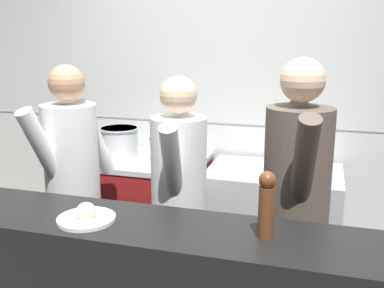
{
  "coord_description": "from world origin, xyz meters",
  "views": [
    {
      "loc": [
        0.83,
        -2.03,
        1.85
      ],
      "look_at": [
        0.01,
        0.76,
        1.15
      ],
      "focal_mm": 42.0,
      "sensor_mm": 36.0,
      "label": 1
    }
  ],
  "objects_px": {
    "sauce_pot": "(167,148)",
    "mixing_bowl_steel": "(276,166)",
    "pepper_mill": "(266,204)",
    "chef_head_cook": "(73,182)",
    "chef_sous": "(179,197)",
    "chef_line": "(296,203)",
    "oven_range": "(146,212)",
    "stock_pot": "(119,141)",
    "plated_dish_main": "(86,216)"
  },
  "relations": [
    {
      "from": "stock_pot",
      "to": "chef_head_cook",
      "type": "bearing_deg",
      "value": -86.41
    },
    {
      "from": "mixing_bowl_steel",
      "to": "plated_dish_main",
      "type": "height_order",
      "value": "plated_dish_main"
    },
    {
      "from": "oven_range",
      "to": "stock_pot",
      "type": "relative_size",
      "value": 3.04
    },
    {
      "from": "plated_dish_main",
      "to": "pepper_mill",
      "type": "distance_m",
      "value": 0.81
    },
    {
      "from": "pepper_mill",
      "to": "chef_head_cook",
      "type": "relative_size",
      "value": 0.17
    },
    {
      "from": "pepper_mill",
      "to": "chef_head_cook",
      "type": "distance_m",
      "value": 1.51
    },
    {
      "from": "chef_sous",
      "to": "chef_head_cook",
      "type": "bearing_deg",
      "value": 172.42
    },
    {
      "from": "oven_range",
      "to": "chef_sous",
      "type": "height_order",
      "value": "chef_sous"
    },
    {
      "from": "sauce_pot",
      "to": "chef_sous",
      "type": "height_order",
      "value": "chef_sous"
    },
    {
      "from": "stock_pot",
      "to": "chef_head_cook",
      "type": "relative_size",
      "value": 0.18
    },
    {
      "from": "plated_dish_main",
      "to": "chef_sous",
      "type": "distance_m",
      "value": 0.78
    },
    {
      "from": "plated_dish_main",
      "to": "pepper_mill",
      "type": "xyz_separation_m",
      "value": [
        0.8,
        0.05,
        0.13
      ]
    },
    {
      "from": "pepper_mill",
      "to": "chef_sous",
      "type": "xyz_separation_m",
      "value": [
        -0.6,
        0.69,
        -0.28
      ]
    },
    {
      "from": "mixing_bowl_steel",
      "to": "chef_sous",
      "type": "xyz_separation_m",
      "value": [
        -0.5,
        -0.72,
        -0.04
      ]
    },
    {
      "from": "plated_dish_main",
      "to": "chef_head_cook",
      "type": "distance_m",
      "value": 0.91
    },
    {
      "from": "sauce_pot",
      "to": "pepper_mill",
      "type": "xyz_separation_m",
      "value": [
        0.95,
        -1.44,
        0.18
      ]
    },
    {
      "from": "pepper_mill",
      "to": "sauce_pot",
      "type": "bearing_deg",
      "value": 123.39
    },
    {
      "from": "chef_line",
      "to": "stock_pot",
      "type": "bearing_deg",
      "value": 138.77
    },
    {
      "from": "sauce_pot",
      "to": "chef_head_cook",
      "type": "relative_size",
      "value": 0.16
    },
    {
      "from": "chef_head_cook",
      "to": "chef_line",
      "type": "xyz_separation_m",
      "value": [
        1.41,
        -0.07,
        0.04
      ]
    },
    {
      "from": "oven_range",
      "to": "stock_pot",
      "type": "bearing_deg",
      "value": 170.96
    },
    {
      "from": "mixing_bowl_steel",
      "to": "chef_head_cook",
      "type": "height_order",
      "value": "chef_head_cook"
    },
    {
      "from": "plated_dish_main",
      "to": "chef_head_cook",
      "type": "xyz_separation_m",
      "value": [
        -0.52,
        0.73,
        -0.12
      ]
    },
    {
      "from": "pepper_mill",
      "to": "chef_line",
      "type": "distance_m",
      "value": 0.65
    },
    {
      "from": "stock_pot",
      "to": "pepper_mill",
      "type": "distance_m",
      "value": 2.03
    },
    {
      "from": "mixing_bowl_steel",
      "to": "chef_sous",
      "type": "relative_size",
      "value": 0.16
    },
    {
      "from": "mixing_bowl_steel",
      "to": "pepper_mill",
      "type": "xyz_separation_m",
      "value": [
        0.1,
        -1.4,
        0.24
      ]
    },
    {
      "from": "oven_range",
      "to": "mixing_bowl_steel",
      "type": "distance_m",
      "value": 1.14
    },
    {
      "from": "oven_range",
      "to": "sauce_pot",
      "type": "xyz_separation_m",
      "value": [
        0.19,
        -0.01,
        0.55
      ]
    },
    {
      "from": "chef_head_cook",
      "to": "pepper_mill",
      "type": "bearing_deg",
      "value": -9.39
    },
    {
      "from": "sauce_pot",
      "to": "chef_line",
      "type": "bearing_deg",
      "value": -38.64
    },
    {
      "from": "chef_sous",
      "to": "chef_line",
      "type": "xyz_separation_m",
      "value": [
        0.69,
        -0.08,
        0.07
      ]
    },
    {
      "from": "chef_head_cook",
      "to": "oven_range",
      "type": "bearing_deg",
      "value": 94.34
    },
    {
      "from": "sauce_pot",
      "to": "mixing_bowl_steel",
      "type": "distance_m",
      "value": 0.85
    },
    {
      "from": "stock_pot",
      "to": "plated_dish_main",
      "type": "height_order",
      "value": "stock_pot"
    },
    {
      "from": "chef_line",
      "to": "oven_range",
      "type": "bearing_deg",
      "value": 135.32
    },
    {
      "from": "chef_head_cook",
      "to": "mixing_bowl_steel",
      "type": "bearing_deg",
      "value": 48.67
    },
    {
      "from": "oven_range",
      "to": "plated_dish_main",
      "type": "relative_size",
      "value": 3.59
    },
    {
      "from": "oven_range",
      "to": "plated_dish_main",
      "type": "xyz_separation_m",
      "value": [
        0.33,
        -1.5,
        0.6
      ]
    },
    {
      "from": "stock_pot",
      "to": "sauce_pot",
      "type": "distance_m",
      "value": 0.42
    },
    {
      "from": "chef_sous",
      "to": "chef_line",
      "type": "relative_size",
      "value": 0.93
    },
    {
      "from": "mixing_bowl_steel",
      "to": "plated_dish_main",
      "type": "distance_m",
      "value": 1.62
    },
    {
      "from": "mixing_bowl_steel",
      "to": "chef_head_cook",
      "type": "relative_size",
      "value": 0.15
    },
    {
      "from": "stock_pot",
      "to": "sauce_pot",
      "type": "height_order",
      "value": "stock_pot"
    },
    {
      "from": "mixing_bowl_steel",
      "to": "plated_dish_main",
      "type": "relative_size",
      "value": 0.97
    },
    {
      "from": "sauce_pot",
      "to": "pepper_mill",
      "type": "bearing_deg",
      "value": -56.61
    },
    {
      "from": "pepper_mill",
      "to": "chef_sous",
      "type": "distance_m",
      "value": 0.96
    },
    {
      "from": "oven_range",
      "to": "chef_head_cook",
      "type": "height_order",
      "value": "chef_head_cook"
    },
    {
      "from": "pepper_mill",
      "to": "chef_line",
      "type": "relative_size",
      "value": 0.16
    },
    {
      "from": "plated_dish_main",
      "to": "chef_head_cook",
      "type": "relative_size",
      "value": 0.16
    }
  ]
}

